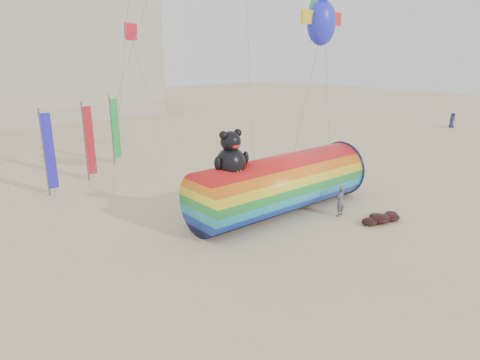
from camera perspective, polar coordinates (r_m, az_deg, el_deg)
ground at (r=19.77m, az=1.68°, el=-7.91°), size 160.00×160.00×0.00m
windsock_assembly at (r=22.62m, az=5.41°, el=-0.37°), size 10.61×3.23×4.89m
kite_handler at (r=22.78m, az=13.20°, el=-2.74°), size 0.67×0.50×1.65m
fabric_bundle at (r=22.84m, az=18.31°, el=-4.85°), size 2.62×1.35×0.41m
festival_banners at (r=30.35m, az=-19.76°, el=5.09°), size 6.92×4.98×5.20m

